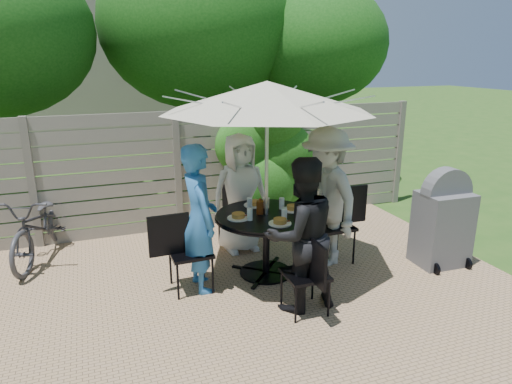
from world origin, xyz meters
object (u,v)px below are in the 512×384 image
object	(u,v)px
plate_back	(254,204)
glass_left	(250,214)
chair_right	(333,240)
person_front	(301,235)
person_right	(326,198)
plate_right	(293,208)
glass_back	(250,204)
plate_left	(238,216)
person_left	(199,219)
chair_left	(190,267)
syrup_jug	(260,207)
coffee_cup	(266,203)
chair_back	(237,228)
patio_table	(266,233)
bbq_grill	(443,222)
bicycle	(41,225)
plate_front	(280,222)
person_back	(240,194)
umbrella	(267,97)
glass_front	(284,214)
glass_right	(282,203)
chair_front	(305,290)

from	to	relation	value
plate_back	glass_left	bearing A→B (deg)	-115.46
chair_right	glass_left	bearing A→B (deg)	8.75
person_front	person_right	xyz separation A→B (m)	(0.77, 0.88, 0.07)
plate_right	glass_back	bearing A→B (deg)	154.54
plate_left	plate_right	size ratio (longest dim) A/B	1.00
person_left	person_right	size ratio (longest dim) A/B	0.96
chair_left	syrup_jug	xyz separation A→B (m)	(0.90, 0.11, 0.59)
coffee_cup	syrup_jug	bearing A→B (deg)	-129.54
plate_left	chair_back	bearing A→B (deg)	73.35
coffee_cup	patio_table	bearing A→B (deg)	-110.72
glass_back	bbq_grill	distance (m)	2.47
bicycle	person_left	bearing A→B (deg)	-23.99
patio_table	plate_front	xyz separation A→B (m)	(0.02, -0.36, 0.26)
chair_left	person_front	xyz separation A→B (m)	(1.02, -0.77, 0.54)
chair_back	person_right	size ratio (longest dim) A/B	0.52
person_front	plate_front	distance (m)	0.47
chair_left	person_right	world-z (taller)	person_right
person_back	chair_right	size ratio (longest dim) A/B	1.63
plate_front	glass_back	distance (m)	0.63
umbrella	patio_table	bearing A→B (deg)	90.00
chair_back	glass_front	world-z (taller)	glass_front
glass_right	chair_back	bearing A→B (deg)	110.60
person_left	coffee_cup	xyz separation A→B (m)	(0.91, 0.28, -0.00)
chair_front	glass_right	distance (m)	1.25
plate_back	person_front	bearing A→B (deg)	-86.28
chair_front	plate_back	distance (m)	1.43
patio_table	plate_back	xyz separation A→B (m)	(-0.02, 0.36, 0.26)
glass_left	bbq_grill	bearing A→B (deg)	-8.78
glass_left	glass_right	xyz separation A→B (m)	(0.50, 0.24, 0.00)
patio_table	plate_left	bearing A→B (deg)	-176.28
umbrella	glass_left	distance (m)	1.34
person_left	plate_back	distance (m)	0.91
chair_left	bicycle	size ratio (longest dim) A/B	0.54
glass_back	glass_front	world-z (taller)	same
person_back	person_left	world-z (taller)	person_left
person_left	chair_right	size ratio (longest dim) A/B	1.71
person_left	plate_right	world-z (taller)	person_left
chair_back	chair_right	world-z (taller)	chair_right
plate_left	glass_back	xyz separation A→B (m)	(0.24, 0.28, 0.05)
bbq_grill	plate_back	bearing A→B (deg)	160.96
umbrella	syrup_jug	world-z (taller)	umbrella
person_front	glass_front	world-z (taller)	person_front
patio_table	plate_right	distance (m)	0.45
coffee_cup	glass_front	bearing A→B (deg)	-85.69
syrup_jug	bbq_grill	xyz separation A→B (m)	(2.28, -0.55, -0.29)
person_back	chair_right	world-z (taller)	person_back
chair_back	glass_right	world-z (taller)	glass_right
plate_back	bbq_grill	distance (m)	2.41
person_right	glass_left	xyz separation A→B (m)	(-1.08, -0.18, -0.03)
syrup_jug	person_back	bearing A→B (deg)	89.32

